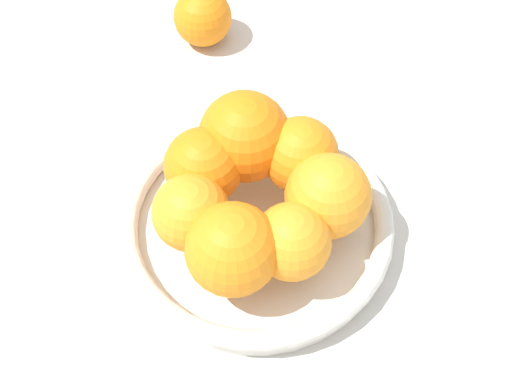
% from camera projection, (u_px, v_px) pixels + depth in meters
% --- Properties ---
extents(ground_plane, '(4.00, 4.00, 0.00)m').
position_uv_depth(ground_plane, '(256.00, 234.00, 0.66)').
color(ground_plane, beige).
extents(fruit_bowl, '(0.25, 0.25, 0.03)m').
position_uv_depth(fruit_bowl, '(256.00, 225.00, 0.65)').
color(fruit_bowl, silver).
rests_on(fruit_bowl, ground_plane).
extents(orange_pile, '(0.18, 0.18, 0.08)m').
position_uv_depth(orange_pile, '(256.00, 189.00, 0.61)').
color(orange_pile, orange).
rests_on(orange_pile, fruit_bowl).
extents(stray_orange, '(0.06, 0.06, 0.06)m').
position_uv_depth(stray_orange, '(203.00, 17.00, 0.79)').
color(stray_orange, orange).
rests_on(stray_orange, ground_plane).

